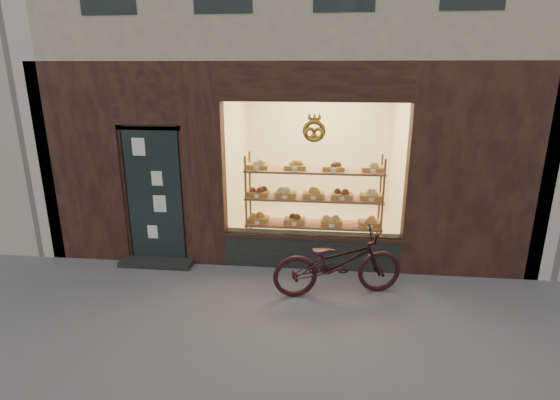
# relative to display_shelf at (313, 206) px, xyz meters

# --- Properties ---
(ground) EXTENTS (90.00, 90.00, 0.00)m
(ground) POSITION_rel_display_shelf_xyz_m (-0.45, -2.55, -0.87)
(ground) COLOR #575660
(display_shelf) EXTENTS (2.20, 0.45, 1.70)m
(display_shelf) POSITION_rel_display_shelf_xyz_m (0.00, 0.00, 0.00)
(display_shelf) COLOR brown
(display_shelf) RESTS_ON ground
(bicycle) EXTENTS (1.88, 1.03, 0.94)m
(bicycle) POSITION_rel_display_shelf_xyz_m (0.39, -1.26, -0.40)
(bicycle) COLOR black
(bicycle) RESTS_ON ground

